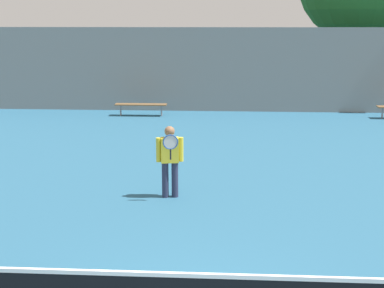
% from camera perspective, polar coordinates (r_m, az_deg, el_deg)
% --- Properties ---
extents(tennis_player, '(0.56, 0.44, 1.53)m').
position_cam_1_polar(tennis_player, '(11.11, -2.38, -1.46)').
color(tennis_player, '#282D47').
rests_on(tennis_player, ground_plane).
extents(bench_courtside_far, '(1.99, 0.40, 0.46)m').
position_cam_1_polar(bench_courtside_far, '(20.71, -5.47, 4.17)').
color(bench_courtside_far, brown).
rests_on(bench_courtside_far, ground_plane).
extents(back_fence, '(34.14, 0.06, 3.33)m').
position_cam_1_polar(back_fence, '(21.55, 2.62, 7.91)').
color(back_fence, gray).
rests_on(back_fence, ground_plane).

